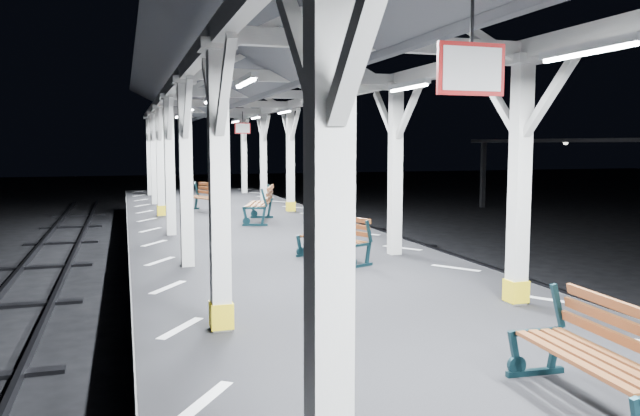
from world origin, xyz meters
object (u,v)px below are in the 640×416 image
bench_near (602,353)px  bench_far (262,203)px  bench_extra (206,196)px  bench_mid (336,237)px

bench_near → bench_far: size_ratio=0.84×
bench_far → bench_extra: (-1.14, 3.16, -0.05)m
bench_far → bench_extra: 3.36m
bench_near → bench_extra: size_ratio=0.93×
bench_near → bench_mid: (0.05, 6.80, -0.03)m
bench_mid → bench_extra: 9.32m
bench_mid → bench_far: bench_far is taller
bench_extra → bench_far: bearing=-94.7°
bench_far → bench_extra: bench_far is taller
bench_mid → bench_near: bearing=-112.7°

